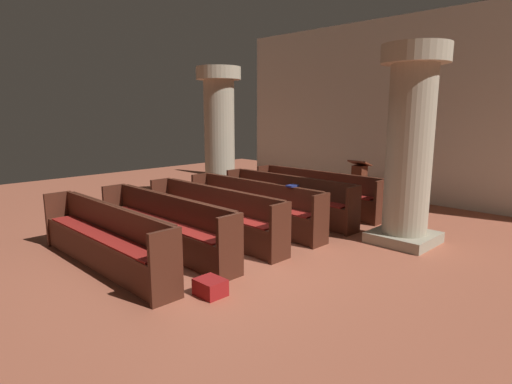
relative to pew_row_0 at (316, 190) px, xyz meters
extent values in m
plane|color=#AD5B42|center=(0.66, -3.50, -0.48)|extent=(19.20, 19.20, 0.00)
cube|color=silver|center=(0.66, 2.58, 1.77)|extent=(10.00, 0.16, 4.50)
cube|color=#4C2316|center=(0.00, -0.01, -0.03)|extent=(3.15, 0.38, 0.05)
cube|color=#4C2316|center=(0.00, 0.15, 0.20)|extent=(3.15, 0.04, 0.41)
cube|color=#411E13|center=(0.00, 0.20, 0.40)|extent=(3.02, 0.06, 0.02)
cube|color=#442014|center=(-1.60, -0.01, -0.04)|extent=(0.06, 0.44, 0.89)
cube|color=#442014|center=(1.60, -0.01, -0.04)|extent=(0.06, 0.44, 0.89)
cube|color=#482115|center=(0.00, -0.19, -0.26)|extent=(3.15, 0.03, 0.41)
cube|color=maroon|center=(0.00, -0.03, 0.01)|extent=(2.90, 0.32, 0.02)
cube|color=#4C2316|center=(0.00, -1.01, -0.03)|extent=(3.15, 0.38, 0.05)
cube|color=#4C2316|center=(0.00, -0.85, 0.20)|extent=(3.15, 0.04, 0.41)
cube|color=#411E13|center=(0.00, -0.80, 0.40)|extent=(3.02, 0.06, 0.02)
cube|color=#442014|center=(-1.60, -1.01, -0.04)|extent=(0.06, 0.44, 0.89)
cube|color=#442014|center=(1.60, -1.01, -0.04)|extent=(0.06, 0.44, 0.89)
cube|color=#482115|center=(0.00, -1.19, -0.26)|extent=(3.15, 0.03, 0.41)
cube|color=maroon|center=(0.00, -1.03, 0.01)|extent=(2.90, 0.32, 0.02)
cube|color=#4C2316|center=(0.00, -2.01, -0.03)|extent=(3.15, 0.38, 0.05)
cube|color=#4C2316|center=(0.00, -1.84, 0.20)|extent=(3.15, 0.04, 0.41)
cube|color=#411E13|center=(0.00, -1.80, 0.40)|extent=(3.02, 0.06, 0.02)
cube|color=#442014|center=(-1.60, -2.01, -0.04)|extent=(0.06, 0.44, 0.89)
cube|color=#442014|center=(1.60, -2.01, -0.04)|extent=(0.06, 0.44, 0.89)
cube|color=#482115|center=(0.00, -2.19, -0.26)|extent=(3.15, 0.03, 0.41)
cube|color=maroon|center=(0.00, -2.03, 0.01)|extent=(2.90, 0.32, 0.02)
cube|color=#4C2316|center=(0.00, -3.01, -0.03)|extent=(3.15, 0.38, 0.05)
cube|color=#4C2316|center=(0.00, -2.84, 0.20)|extent=(3.15, 0.04, 0.41)
cube|color=#411E13|center=(0.00, -2.79, 0.40)|extent=(3.02, 0.06, 0.02)
cube|color=#442014|center=(-1.60, -3.01, -0.04)|extent=(0.06, 0.44, 0.89)
cube|color=#442014|center=(1.60, -3.01, -0.04)|extent=(0.06, 0.44, 0.89)
cube|color=#482115|center=(0.00, -3.18, -0.26)|extent=(3.15, 0.03, 0.41)
cube|color=maroon|center=(0.00, -3.03, 0.01)|extent=(2.90, 0.32, 0.02)
cube|color=#4C2316|center=(0.00, -4.01, -0.03)|extent=(3.15, 0.38, 0.05)
cube|color=#4C2316|center=(0.00, -3.84, 0.20)|extent=(3.15, 0.05, 0.41)
cube|color=#411E13|center=(0.00, -3.79, 0.40)|extent=(3.02, 0.06, 0.02)
cube|color=#442014|center=(-1.60, -4.01, -0.04)|extent=(0.06, 0.44, 0.89)
cube|color=#442014|center=(1.60, -4.01, -0.04)|extent=(0.06, 0.44, 0.89)
cube|color=#482115|center=(0.00, -4.18, -0.26)|extent=(3.15, 0.03, 0.41)
cube|color=maroon|center=(0.00, -4.03, 0.01)|extent=(2.90, 0.32, 0.02)
cube|color=#4C2316|center=(0.00, -5.01, -0.03)|extent=(3.15, 0.38, 0.05)
cube|color=#4C2316|center=(0.00, -4.84, 0.20)|extent=(3.15, 0.04, 0.41)
cube|color=#411E13|center=(0.00, -4.79, 0.40)|extent=(3.02, 0.06, 0.02)
cube|color=#442014|center=(-1.60, -5.01, -0.04)|extent=(0.06, 0.44, 0.89)
cube|color=#442014|center=(1.60, -5.01, -0.04)|extent=(0.06, 0.44, 0.89)
cube|color=#482115|center=(0.00, -5.18, -0.26)|extent=(3.15, 0.03, 0.41)
cube|color=maroon|center=(0.00, -5.03, 0.01)|extent=(2.90, 0.32, 0.02)
cube|color=#9F967E|center=(2.50, -0.82, -0.39)|extent=(1.01, 1.01, 0.18)
cylinder|color=#ADA389|center=(2.50, -0.82, 1.09)|extent=(0.75, 0.75, 2.79)
cylinder|color=#B6AB90|center=(2.50, -0.82, 2.64)|extent=(1.08, 1.08, 0.30)
cube|color=#9F967E|center=(-2.45, -0.74, -0.39)|extent=(1.01, 1.01, 0.18)
cylinder|color=#ADA389|center=(-2.45, -0.74, 1.09)|extent=(0.75, 0.75, 2.79)
cylinder|color=#B6AB90|center=(-2.45, -0.74, 2.64)|extent=(1.08, 1.08, 0.30)
cube|color=#492215|center=(0.33, 1.27, -0.45)|extent=(0.45, 0.45, 0.06)
cube|color=#562819|center=(0.33, 1.27, -0.01)|extent=(0.28, 0.28, 0.95)
cube|color=#5B2A1A|center=(0.33, 1.27, 0.53)|extent=(0.48, 0.35, 0.15)
cube|color=navy|center=(0.82, -1.80, 0.42)|extent=(0.14, 0.22, 0.03)
cube|color=maroon|center=(1.80, -4.51, -0.38)|extent=(0.36, 0.30, 0.21)
camera|label=1|loc=(5.63, -7.56, 1.75)|focal=29.62mm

